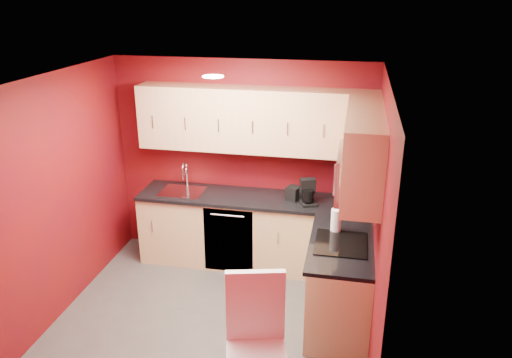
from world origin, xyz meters
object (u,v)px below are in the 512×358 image
(coffee_maker, at_px, (309,192))
(paper_towel, at_px, (336,221))
(napkin_holder, at_px, (293,193))
(dining_chair, at_px, (257,351))
(sink, at_px, (183,188))
(microwave, at_px, (358,173))

(coffee_maker, relative_size, paper_towel, 1.18)
(napkin_holder, xyz_separation_m, dining_chair, (0.02, -2.32, -0.40))
(coffee_maker, bearing_deg, napkin_holder, 132.02)
(sink, distance_m, dining_chair, 2.73)
(microwave, xyz_separation_m, coffee_maker, (-0.53, 0.91, -0.60))
(sink, relative_size, napkin_holder, 3.27)
(sink, bearing_deg, napkin_holder, 0.28)
(microwave, relative_size, paper_towel, 3.08)
(paper_towel, bearing_deg, coffee_maker, 118.15)
(microwave, relative_size, coffee_maker, 2.61)
(napkin_holder, bearing_deg, coffee_maker, -27.91)
(sink, height_order, dining_chair, sink)
(microwave, height_order, paper_towel, microwave)
(coffee_maker, distance_m, napkin_holder, 0.23)
(coffee_maker, xyz_separation_m, dining_chair, (-0.17, -2.22, -0.46))
(coffee_maker, xyz_separation_m, paper_towel, (0.34, -0.64, -0.02))
(dining_chair, bearing_deg, napkin_holder, 76.53)
(sink, height_order, paper_towel, sink)
(coffee_maker, xyz_separation_m, napkin_holder, (-0.19, 0.10, -0.07))
(microwave, height_order, napkin_holder, microwave)
(sink, distance_m, napkin_holder, 1.38)
(dining_chair, bearing_deg, coffee_maker, 71.65)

